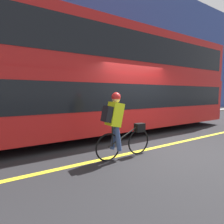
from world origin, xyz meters
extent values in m
plane|color=#232326|center=(0.00, 0.00, 0.00)|extent=(80.00, 80.00, 0.00)
cube|color=yellow|center=(0.00, -0.09, 0.00)|extent=(50.00, 0.14, 0.01)
cube|color=#A8A399|center=(0.00, 5.37, 0.06)|extent=(60.00, 1.79, 0.13)
cube|color=#33478C|center=(0.00, 6.41, 4.84)|extent=(60.00, 0.30, 9.68)
cylinder|color=black|center=(3.17, 2.21, 0.46)|extent=(0.92, 0.30, 0.92)
cube|color=#B21919|center=(-0.43, 2.21, 1.22)|extent=(11.63, 2.49, 1.90)
cube|color=black|center=(-0.43, 2.21, 1.45)|extent=(11.16, 2.51, 0.84)
cube|color=#B21919|center=(-0.43, 2.21, 3.03)|extent=(11.63, 2.39, 1.71)
cube|color=black|center=(-0.43, 2.21, 3.12)|extent=(11.16, 2.41, 0.96)
torus|color=black|center=(-0.93, -0.25, 0.33)|extent=(0.66, 0.04, 0.66)
torus|color=black|center=(-1.83, -0.25, 0.33)|extent=(0.66, 0.04, 0.66)
cylinder|color=black|center=(-1.38, -0.25, 0.54)|extent=(0.91, 0.03, 0.45)
cylinder|color=black|center=(-1.72, -0.25, 0.57)|extent=(0.03, 0.03, 0.48)
cube|color=black|center=(-0.90, -0.25, 0.69)|extent=(0.26, 0.16, 0.22)
cube|color=#D8EA19|center=(-1.66, -0.25, 1.08)|extent=(0.37, 0.32, 0.58)
cube|color=black|center=(-1.86, -0.25, 1.10)|extent=(0.21, 0.26, 0.38)
cylinder|color=#384C7A|center=(-1.62, -0.16, 0.52)|extent=(0.21, 0.11, 0.59)
cylinder|color=#384C7A|center=(-1.62, -0.34, 0.52)|extent=(0.19, 0.11, 0.59)
sphere|color=tan|center=(-1.62, -0.25, 1.43)|extent=(0.19, 0.19, 0.19)
sphere|color=red|center=(-1.62, -0.25, 1.48)|extent=(0.21, 0.21, 0.21)
cylinder|color=#59595B|center=(3.55, 5.28, 1.49)|extent=(0.07, 0.07, 2.73)
cube|color=red|center=(3.55, 5.24, 2.63)|extent=(0.36, 0.02, 0.36)
camera|label=1|loc=(-3.79, -3.62, 1.55)|focal=28.00mm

